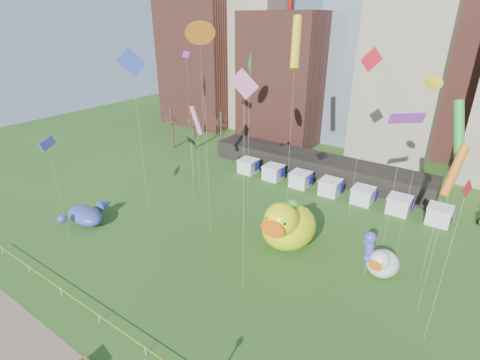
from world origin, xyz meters
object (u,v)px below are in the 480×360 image
Objects in this scene: big_duck at (287,225)px; seahorse_purple at (369,245)px; seahorse_green at (293,212)px; small_duck at (382,263)px; whale_inflatable at (86,215)px.

big_duck is 1.61× the size of seahorse_purple.
big_duck is at bearing -100.68° from seahorse_green.
whale_inflatable is at bearing -155.59° from small_duck.
seahorse_purple is (9.00, -0.58, -0.64)m from seahorse_green.
small_duck is 2.85m from seahorse_purple.
small_duck is at bearing 48.43° from seahorse_purple.
small_duck is 10.76m from seahorse_green.
big_duck reaches higher than whale_inflatable.
small_duck is 0.60× the size of whale_inflatable.
small_duck is 0.86× the size of seahorse_purple.
seahorse_purple reaches higher than small_duck.
seahorse_green reaches higher than small_duck.
seahorse_purple is 35.07m from whale_inflatable.
small_duck is 36.56m from whale_inflatable.
seahorse_green is 1.14× the size of seahorse_purple.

